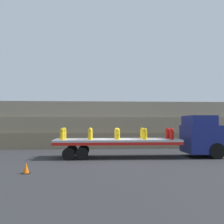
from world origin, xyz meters
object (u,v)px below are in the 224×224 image
object	(u,v)px
traffic_cone	(26,168)
fire_hydrant_red_far_4	(168,133)
fire_hydrant_yellow_near_2	(118,134)
fire_hydrant_red_near_4	(172,134)
truck_cab	(204,136)
fire_hydrant_yellow_far_3	(142,133)
flatbed_trailer	(109,142)
fire_hydrant_yellow_near_1	(90,134)
fire_hydrant_yellow_far_2	(117,133)
fire_hydrant_yellow_near_0	(62,134)
fire_hydrant_yellow_far_1	(91,133)
fire_hydrant_yellow_far_0	(64,133)
fire_hydrant_yellow_near_3	(145,134)

from	to	relation	value
traffic_cone	fire_hydrant_red_far_4	bearing A→B (deg)	34.02
fire_hydrant_yellow_near_2	traffic_cone	size ratio (longest dim) A/B	1.50
fire_hydrant_yellow_near_2	fire_hydrant_red_near_4	world-z (taller)	same
truck_cab	fire_hydrant_red_near_4	world-z (taller)	truck_cab
fire_hydrant_yellow_near_2	fire_hydrant_yellow_far_3	xyz separation A→B (m)	(1.92, 1.10, 0.00)
flatbed_trailer	fire_hydrant_yellow_far_3	size ratio (longest dim) A/B	11.05
fire_hydrant_yellow_near_1	fire_hydrant_yellow_far_2	bearing A→B (deg)	29.78
fire_hydrant_yellow_near_0	fire_hydrant_red_far_4	distance (m)	7.77
flatbed_trailer	fire_hydrant_red_near_4	world-z (taller)	fire_hydrant_red_near_4
flatbed_trailer	fire_hydrant_yellow_far_2	distance (m)	1.00
fire_hydrant_yellow_near_0	traffic_cone	size ratio (longest dim) A/B	1.50
truck_cab	fire_hydrant_yellow_near_1	world-z (taller)	truck_cab
flatbed_trailer	fire_hydrant_yellow_near_0	distance (m)	3.40
truck_cab	fire_hydrant_yellow_near_1	xyz separation A→B (m)	(-8.30, -0.55, 0.16)
truck_cab	flatbed_trailer	distance (m)	6.94
fire_hydrant_yellow_far_1	truck_cab	bearing A→B (deg)	-3.79
fire_hydrant_yellow_far_2	fire_hydrant_red_near_4	size ratio (longest dim) A/B	1.00
fire_hydrant_red_far_4	fire_hydrant_yellow_near_2	bearing A→B (deg)	-164.03
truck_cab	fire_hydrant_red_near_4	size ratio (longest dim) A/B	3.74
truck_cab	fire_hydrant_yellow_far_0	size ratio (longest dim) A/B	3.74
fire_hydrant_yellow_near_3	fire_hydrant_red_far_4	world-z (taller)	same
flatbed_trailer	fire_hydrant_yellow_far_2	bearing A→B (deg)	45.05
truck_cab	fire_hydrant_yellow_near_2	world-z (taller)	truck_cab
truck_cab	flatbed_trailer	xyz separation A→B (m)	(-6.93, 0.00, -0.46)
fire_hydrant_yellow_near_3	traffic_cone	world-z (taller)	fire_hydrant_yellow_near_3
fire_hydrant_yellow_far_0	fire_hydrant_yellow_near_2	xyz separation A→B (m)	(3.85, -1.10, 0.00)
fire_hydrant_yellow_far_1	fire_hydrant_red_near_4	distance (m)	5.87
truck_cab	fire_hydrant_yellow_near_0	xyz separation A→B (m)	(-10.23, -0.55, 0.16)
flatbed_trailer	fire_hydrant_yellow_far_1	bearing A→B (deg)	158.18
fire_hydrant_yellow_near_2	fire_hydrant_yellow_near_3	bearing A→B (deg)	0.00
fire_hydrant_yellow_near_1	fire_hydrant_yellow_near_3	bearing A→B (deg)	0.00
flatbed_trailer	fire_hydrant_yellow_near_1	bearing A→B (deg)	-158.18
flatbed_trailer	fire_hydrant_yellow_near_1	distance (m)	1.61
fire_hydrant_yellow_near_0	fire_hydrant_yellow_near_2	bearing A→B (deg)	0.00
fire_hydrant_yellow_far_3	flatbed_trailer	bearing A→B (deg)	-167.45
fire_hydrant_red_far_4	flatbed_trailer	bearing A→B (deg)	-172.86
fire_hydrant_yellow_near_0	fire_hydrant_yellow_far_0	distance (m)	1.10
fire_hydrant_yellow_near_0	fire_hydrant_yellow_near_3	xyz separation A→B (m)	(5.77, 0.00, 0.00)
fire_hydrant_yellow_near_3	fire_hydrant_yellow_near_2	bearing A→B (deg)	180.00
fire_hydrant_yellow_far_3	fire_hydrant_yellow_near_3	bearing A→B (deg)	-90.00
flatbed_trailer	fire_hydrant_yellow_near_0	xyz separation A→B (m)	(-3.30, -0.55, 0.63)
fire_hydrant_yellow_far_2	fire_hydrant_yellow_far_1	bearing A→B (deg)	180.00
fire_hydrant_yellow_near_2	fire_hydrant_yellow_far_3	bearing A→B (deg)	29.78
fire_hydrant_yellow_far_0	fire_hydrant_yellow_near_3	bearing A→B (deg)	-10.80
fire_hydrant_yellow_near_0	fire_hydrant_yellow_near_2	distance (m)	3.85
fire_hydrant_red_far_4	traffic_cone	size ratio (longest dim) A/B	1.50
traffic_cone	fire_hydrant_yellow_far_2	bearing A→B (deg)	50.26
fire_hydrant_yellow_near_2	flatbed_trailer	bearing A→B (deg)	134.95
fire_hydrant_yellow_far_3	fire_hydrant_yellow_far_1	bearing A→B (deg)	180.00
fire_hydrant_red_near_4	traffic_cone	distance (m)	10.10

